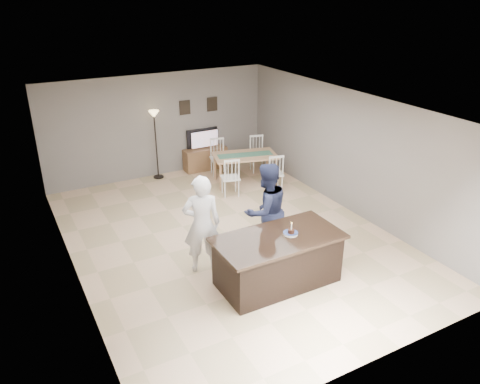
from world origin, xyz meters
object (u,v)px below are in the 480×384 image
birthday_cake (291,232)px  dining_table (245,160)px  kitchen_island (278,260)px  woman (202,224)px  floor_lamp (155,126)px  tv_console (205,159)px  plate_stack (291,233)px  television (204,139)px  man (266,211)px

birthday_cake → dining_table: 4.51m
kitchen_island → woman: bearing=134.0°
dining_table → floor_lamp: 2.46m
tv_console → plate_stack: bearing=-99.9°
woman → floor_lamp: woman is taller
television → plate_stack: size_ratio=3.64×
birthday_cake → plate_stack: (0.00, 0.02, -0.04)m
kitchen_island → floor_lamp: size_ratio=1.18×
man → floor_lamp: (-0.47, 4.71, 0.48)m
television → dining_table: television is taller
birthday_cake → man: bearing=85.4°
dining_table → floor_lamp: floor_lamp is taller
woman → man: bearing=-166.1°
tv_console → television: size_ratio=1.31×
man → tv_console: bearing=-105.4°
tv_console → television: television is taller
kitchen_island → dining_table: dining_table is taller
dining_table → floor_lamp: bearing=158.0°
television → floor_lamp: floor_lamp is taller
kitchen_island → plate_stack: (0.22, -0.03, 0.47)m
plate_stack → dining_table: (1.48, 4.23, -0.30)m
television → plate_stack: bearing=80.2°
television → birthday_cake: size_ratio=3.90×
woman → tv_console: bearing=-96.4°
woman → floor_lamp: bearing=-80.8°
woman → man: man is taller
kitchen_island → woman: 1.44m
man → television: bearing=-105.3°
kitchen_island → floor_lamp: 5.67m
tv_console → woman: (-2.15, -4.59, 0.61)m
man → woman: bearing=-9.3°
television → woman: 5.13m
woman → plate_stack: bearing=157.9°
plate_stack → dining_table: dining_table is taller
tv_console → floor_lamp: 1.77m
television → floor_lamp: size_ratio=0.50×
tv_console → woman: 5.10m
birthday_cake → floor_lamp: floor_lamp is taller
dining_table → kitchen_island: bearing=-97.6°
man → plate_stack: man is taller
woman → floor_lamp: size_ratio=1.01×
kitchen_island → television: television is taller
tv_console → birthday_cake: 5.74m
television → birthday_cake: birthday_cake is taller
tv_console → floor_lamp: (-1.37, 0.02, 1.11)m
kitchen_island → tv_console: kitchen_island is taller
birthday_cake → dining_table: (1.49, 4.25, -0.33)m
woman → plate_stack: (1.17, -1.01, 0.01)m
man → plate_stack: bearing=81.0°
tv_console → plate_stack: size_ratio=4.78×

